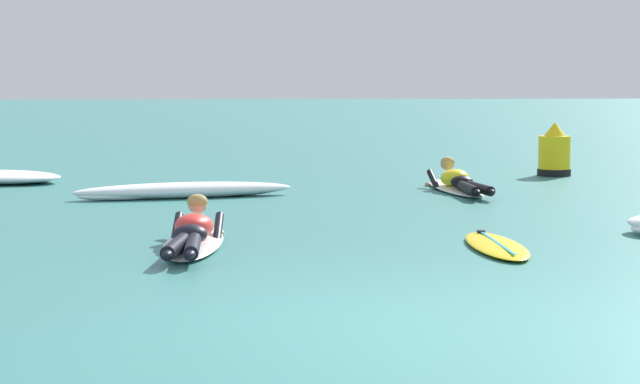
{
  "coord_description": "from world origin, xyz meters",
  "views": [
    {
      "loc": [
        -1.47,
        -7.59,
        1.76
      ],
      "look_at": [
        -0.26,
        5.97,
        0.3
      ],
      "focal_mm": 62.06,
      "sensor_mm": 36.0,
      "label": 1
    }
  ],
  "objects_px": {
    "surfer_near": "(193,235)",
    "channel_marker_buoy": "(554,155)",
    "surfer_far": "(457,183)",
    "drifting_surfboard": "(496,245)"
  },
  "relations": [
    {
      "from": "surfer_near",
      "to": "channel_marker_buoy",
      "type": "bearing_deg",
      "value": 51.02
    },
    {
      "from": "surfer_far",
      "to": "channel_marker_buoy",
      "type": "height_order",
      "value": "channel_marker_buoy"
    },
    {
      "from": "channel_marker_buoy",
      "to": "drifting_surfboard",
      "type": "bearing_deg",
      "value": -110.91
    },
    {
      "from": "drifting_surfboard",
      "to": "channel_marker_buoy",
      "type": "xyz_separation_m",
      "value": [
        2.99,
        7.83,
        0.33
      ]
    },
    {
      "from": "surfer_near",
      "to": "surfer_far",
      "type": "distance_m",
      "value": 6.28
    },
    {
      "from": "surfer_near",
      "to": "surfer_far",
      "type": "height_order",
      "value": "same"
    },
    {
      "from": "surfer_far",
      "to": "channel_marker_buoy",
      "type": "relative_size",
      "value": 2.91
    },
    {
      "from": "surfer_near",
      "to": "channel_marker_buoy",
      "type": "xyz_separation_m",
      "value": [
        6.04,
        7.47,
        0.23
      ]
    },
    {
      "from": "surfer_far",
      "to": "channel_marker_buoy",
      "type": "distance_m",
      "value": 3.34
    },
    {
      "from": "surfer_near",
      "to": "drifting_surfboard",
      "type": "distance_m",
      "value": 3.08
    }
  ]
}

